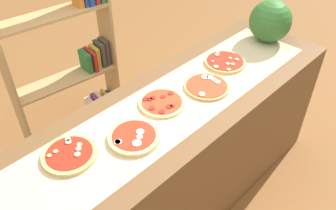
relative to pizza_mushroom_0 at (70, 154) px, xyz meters
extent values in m
plane|color=brown|center=(0.59, -0.08, -0.93)|extent=(12.00, 12.00, 0.00)
cube|color=brown|center=(0.59, -0.08, -0.47)|extent=(2.49, 0.70, 0.92)
cube|color=beige|center=(0.59, -0.08, -0.01)|extent=(2.21, 0.47, 0.00)
cylinder|color=#DBB26B|center=(0.00, 0.00, 0.00)|extent=(0.27, 0.27, 0.02)
cylinder|color=#AD2314|center=(0.00, 0.00, 0.01)|extent=(0.22, 0.22, 0.00)
cylinder|color=#C6B28E|center=(0.06, 0.01, 0.01)|extent=(0.03, 0.03, 0.01)
cylinder|color=#C6B28E|center=(0.02, -0.04, 0.01)|extent=(0.03, 0.03, 0.01)
cylinder|color=#C6B28E|center=(0.04, -0.01, 0.01)|extent=(0.03, 0.03, 0.01)
cylinder|color=#C6B28E|center=(-0.04, 0.05, 0.01)|extent=(0.02, 0.02, 0.01)
cylinder|color=#C6B28E|center=(0.04, 0.06, 0.01)|extent=(0.03, 0.03, 0.01)
cylinder|color=#C6B28E|center=(-0.08, 0.05, 0.01)|extent=(0.02, 0.02, 0.01)
cylinder|color=#C6B28E|center=(0.04, 0.08, 0.01)|extent=(0.03, 0.03, 0.01)
cylinder|color=#E5C17F|center=(0.29, -0.13, 0.00)|extent=(0.27, 0.27, 0.02)
cylinder|color=red|center=(0.29, -0.13, 0.01)|extent=(0.22, 0.22, 0.00)
cylinder|color=#EFE5CC|center=(0.21, -0.12, 0.02)|extent=(0.04, 0.04, 0.00)
cylinder|color=#EFE5CC|center=(0.33, -0.14, 0.02)|extent=(0.04, 0.04, 0.00)
cylinder|color=#EFE5CC|center=(0.20, -0.11, 0.02)|extent=(0.03, 0.03, 0.00)
cylinder|color=#EFE5CC|center=(0.30, -0.16, 0.02)|extent=(0.03, 0.03, 0.00)
cylinder|color=#EFE5CC|center=(0.26, -0.19, 0.02)|extent=(0.05, 0.05, 0.00)
cylinder|color=#E5C17F|center=(0.59, -0.04, 0.00)|extent=(0.27, 0.27, 0.01)
cylinder|color=red|center=(0.59, -0.04, 0.00)|extent=(0.23, 0.23, 0.00)
cylinder|color=maroon|center=(0.55, 0.02, 0.01)|extent=(0.03, 0.03, 0.00)
cylinder|color=maroon|center=(0.62, -0.01, 0.01)|extent=(0.03, 0.03, 0.00)
cylinder|color=maroon|center=(0.60, -0.11, 0.01)|extent=(0.03, 0.03, 0.00)
cylinder|color=maroon|center=(0.57, 0.02, 0.01)|extent=(0.03, 0.03, 0.00)
cylinder|color=maroon|center=(0.50, -0.04, 0.01)|extent=(0.03, 0.03, 0.00)
cylinder|color=maroon|center=(0.54, 0.04, 0.01)|extent=(0.03, 0.03, 0.00)
cylinder|color=maroon|center=(0.67, -0.02, 0.01)|extent=(0.03, 0.03, 0.00)
cylinder|color=maroon|center=(0.52, -0.10, 0.01)|extent=(0.04, 0.04, 0.00)
cylinder|color=maroon|center=(0.58, -0.10, 0.01)|extent=(0.04, 0.04, 0.00)
cylinder|color=tan|center=(0.88, -0.12, 0.00)|extent=(0.27, 0.27, 0.01)
cylinder|color=red|center=(0.88, -0.12, 0.01)|extent=(0.24, 0.24, 0.00)
cylinder|color=#EFE5CC|center=(0.79, -0.16, 0.01)|extent=(0.04, 0.04, 0.00)
cylinder|color=#EFE5CC|center=(0.96, -0.12, 0.01)|extent=(0.03, 0.03, 0.00)
cylinder|color=#EFE5CC|center=(0.94, -0.06, 0.01)|extent=(0.04, 0.04, 0.00)
cylinder|color=#EFE5CC|center=(0.95, -0.15, 0.01)|extent=(0.04, 0.04, 0.00)
cylinder|color=#EFE5CC|center=(0.96, -0.09, 0.01)|extent=(0.04, 0.04, 0.00)
cylinder|color=#DBB26B|center=(1.18, -0.03, 0.00)|extent=(0.27, 0.27, 0.02)
cylinder|color=#AD2314|center=(1.18, -0.03, 0.01)|extent=(0.24, 0.24, 0.00)
cylinder|color=#C6B28E|center=(1.22, -0.04, 0.01)|extent=(0.02, 0.02, 0.01)
cylinder|color=#C6B28E|center=(1.16, -0.07, 0.01)|extent=(0.03, 0.03, 0.01)
cylinder|color=#C6B28E|center=(1.11, -0.12, 0.01)|extent=(0.03, 0.03, 0.01)
cylinder|color=#C6B28E|center=(1.22, 0.06, 0.01)|extent=(0.02, 0.02, 0.01)
cylinder|color=#C6B28E|center=(1.08, -0.04, 0.01)|extent=(0.03, 0.03, 0.01)
cylinder|color=#C6B28E|center=(1.17, -0.10, 0.01)|extent=(0.03, 0.03, 0.01)
cylinder|color=#C6B28E|center=(1.11, 0.02, 0.01)|extent=(0.02, 0.02, 0.01)
cylinder|color=#C6B28E|center=(1.24, -0.09, 0.01)|extent=(0.03, 0.03, 0.01)
cylinder|color=#C6B28E|center=(1.19, 0.05, 0.01)|extent=(0.03, 0.03, 0.01)
sphere|color=#2D6628|center=(1.65, -0.06, 0.14)|extent=(0.30, 0.30, 0.30)
cube|color=tan|center=(0.99, 1.01, -0.10)|extent=(0.04, 0.22, 1.67)
cube|color=tan|center=(0.17, 1.10, -0.10)|extent=(0.04, 0.22, 1.67)
cube|color=tan|center=(0.58, 1.05, -0.92)|extent=(0.82, 0.31, 0.02)
cube|color=#234799|center=(0.95, 1.01, -0.82)|extent=(0.05, 0.19, 0.20)
cube|color=gold|center=(0.91, 1.01, -0.80)|extent=(0.05, 0.19, 0.23)
cube|color=#B22823|center=(0.88, 1.02, -0.82)|extent=(0.04, 0.14, 0.20)
cube|color=silver|center=(0.85, 1.02, -0.79)|extent=(0.05, 0.16, 0.24)
cube|color=#753384|center=(0.81, 1.03, -0.79)|extent=(0.05, 0.14, 0.25)
cube|color=silver|center=(0.75, 1.03, -0.80)|extent=(0.06, 0.16, 0.23)
cube|color=tan|center=(0.58, 1.05, -0.37)|extent=(0.82, 0.31, 0.02)
cube|color=#47423D|center=(0.95, 1.01, -0.26)|extent=(0.05, 0.13, 0.22)
cube|color=#47423D|center=(0.91, 1.02, -0.26)|extent=(0.05, 0.14, 0.21)
cube|color=gold|center=(0.86, 1.02, -0.27)|extent=(0.05, 0.14, 0.18)
cube|color=#B22823|center=(0.82, 1.02, -0.28)|extent=(0.05, 0.19, 0.16)
cube|color=#2D753D|center=(0.77, 1.03, -0.28)|extent=(0.06, 0.16, 0.17)
cube|color=tan|center=(0.58, 1.05, 0.17)|extent=(0.82, 0.31, 0.02)
camera|label=1|loc=(-0.49, -1.14, 1.25)|focal=37.59mm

